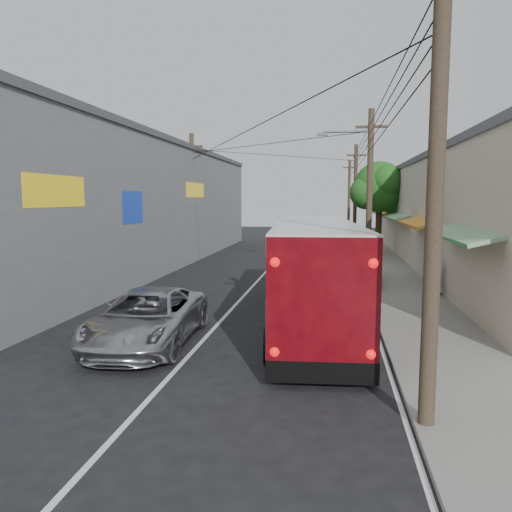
{
  "coord_description": "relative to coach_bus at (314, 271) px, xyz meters",
  "views": [
    {
      "loc": [
        3.55,
        -10.56,
        3.97
      ],
      "look_at": [
        0.73,
        7.82,
        1.83
      ],
      "focal_mm": 35.0,
      "sensor_mm": 36.0,
      "label": 1
    }
  ],
  "objects": [
    {
      "name": "pedestrian_near",
      "position": [
        4.61,
        4.76,
        -0.84
      ],
      "size": [
        0.59,
        0.44,
        1.45
      ],
      "primitive_type": "imported",
      "rotation": [
        0.0,
        0.0,
        2.95
      ],
      "color": "pink",
      "rests_on": "sidewalk"
    },
    {
      "name": "parked_suv",
      "position": [
        1.61,
        7.91,
        -0.92
      ],
      "size": [
        2.22,
        5.27,
        1.52
      ],
      "primitive_type": "imported",
      "rotation": [
        0.0,
        0.0,
        -0.02
      ],
      "color": "#A2A2AA",
      "rests_on": "ground"
    },
    {
      "name": "coach_bus",
      "position": [
        0.0,
        0.0,
        0.0
      ],
      "size": [
        3.22,
        11.41,
        3.25
      ],
      "rotation": [
        0.0,
        0.0,
        0.07
      ],
      "color": "silver",
      "rests_on": "ground"
    },
    {
      "name": "sidewalk",
      "position": [
        3.51,
        14.91,
        -1.62
      ],
      "size": [
        3.0,
        80.0,
        0.12
      ],
      "primitive_type": "cube",
      "color": "slate",
      "rests_on": "ground"
    },
    {
      "name": "building_left",
      "position": [
        -11.49,
        12.9,
        1.97
      ],
      "size": [
        7.2,
        36.0,
        7.25
      ],
      "color": "gray",
      "rests_on": "ground"
    },
    {
      "name": "building_right",
      "position": [
        8.0,
        16.91,
        1.47
      ],
      "size": [
        7.09,
        40.0,
        6.25
      ],
      "color": "#C4B49C",
      "rests_on": "ground"
    },
    {
      "name": "parked_car_far",
      "position": [
        0.81,
        27.18,
        -0.94
      ],
      "size": [
        1.82,
        4.61,
        1.49
      ],
      "primitive_type": "imported",
      "rotation": [
        0.0,
        0.0,
        -0.05
      ],
      "color": "black",
      "rests_on": "ground"
    },
    {
      "name": "parked_car_mid",
      "position": [
        1.24,
        16.69,
        -1.04
      ],
      "size": [
        1.99,
        3.92,
        1.28
      ],
      "primitive_type": "imported",
      "rotation": [
        0.0,
        0.0,
        0.13
      ],
      "color": "#27282C",
      "rests_on": "ground"
    },
    {
      "name": "utility_poles",
      "position": [
        0.13,
        15.23,
        2.45
      ],
      "size": [
        11.8,
        45.28,
        8.0
      ],
      "color": "#473828",
      "rests_on": "ground"
    },
    {
      "name": "pedestrian_far",
      "position": [
        4.61,
        5.21,
        -0.8
      ],
      "size": [
        0.82,
        0.68,
        1.53
      ],
      "primitive_type": "imported",
      "rotation": [
        0.0,
        0.0,
        3.28
      ],
      "color": "#9AC2E1",
      "rests_on": "sidewalk"
    },
    {
      "name": "jeepney",
      "position": [
        -4.39,
        -2.98,
        -0.94
      ],
      "size": [
        2.72,
        5.43,
        1.48
      ],
      "primitive_type": "imported",
      "rotation": [
        0.0,
        0.0,
        0.05
      ],
      "color": "#B2B2B9",
      "rests_on": "ground"
    },
    {
      "name": "ground",
      "position": [
        -2.99,
        -5.09,
        -1.68
      ],
      "size": [
        120.0,
        120.0,
        0.0
      ],
      "primitive_type": "plane",
      "color": "black",
      "rests_on": "ground"
    },
    {
      "name": "street_tree",
      "position": [
        3.88,
        20.92,
        2.99
      ],
      "size": [
        4.4,
        4.0,
        6.6
      ],
      "color": "#3F2B19",
      "rests_on": "ground"
    }
  ]
}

